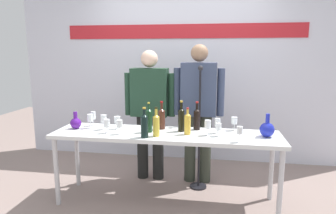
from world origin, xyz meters
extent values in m
plane|color=gray|center=(0.00, 0.00, 0.00)|extent=(10.00, 10.00, 0.00)
cube|color=silver|center=(0.00, 1.46, 1.50)|extent=(4.92, 0.10, 3.00)
cube|color=red|center=(0.00, 1.40, 1.91)|extent=(3.44, 0.01, 0.20)
cube|color=white|center=(0.00, 0.00, 0.76)|extent=(2.39, 0.58, 0.04)
cylinder|color=silver|center=(-1.14, -0.24, 0.37)|extent=(0.05, 0.05, 0.74)
cylinder|color=silver|center=(1.14, -0.24, 0.37)|extent=(0.05, 0.05, 0.74)
cylinder|color=silver|center=(-1.14, 0.24, 0.37)|extent=(0.05, 0.05, 0.74)
cylinder|color=silver|center=(1.14, 0.24, 0.37)|extent=(0.05, 0.05, 0.74)
sphere|color=#501889|center=(-1.02, 0.02, 0.84)|extent=(0.12, 0.12, 0.12)
cylinder|color=#501889|center=(-1.02, 0.02, 0.93)|extent=(0.04, 0.04, 0.08)
sphere|color=#1C27B0|center=(1.03, 0.02, 0.85)|extent=(0.15, 0.15, 0.15)
cylinder|color=#1C27B0|center=(1.03, 0.02, 0.97)|extent=(0.04, 0.04, 0.10)
cylinder|color=black|center=(-0.41, 0.60, 0.42)|extent=(0.14, 0.14, 0.83)
cylinder|color=black|center=(-0.20, 0.60, 0.42)|extent=(0.14, 0.14, 0.83)
cube|color=#1E3B2A|center=(-0.30, 0.60, 1.13)|extent=(0.45, 0.22, 0.59)
cylinder|color=#1E3B2A|center=(-0.58, 0.60, 1.10)|extent=(0.09, 0.09, 0.53)
cylinder|color=#1E3B2A|center=(-0.03, 0.60, 1.10)|extent=(0.09, 0.09, 0.53)
sphere|color=beige|center=(-0.30, 0.60, 1.54)|extent=(0.21, 0.21, 0.21)
cylinder|color=#30362C|center=(0.21, 0.60, 0.43)|extent=(0.14, 0.14, 0.86)
cylinder|color=#30362C|center=(0.40, 0.60, 0.43)|extent=(0.14, 0.14, 0.86)
cube|color=#394360|center=(0.30, 0.60, 1.18)|extent=(0.42, 0.22, 0.64)
cylinder|color=#394360|center=(0.04, 0.60, 1.14)|extent=(0.09, 0.09, 0.57)
cylinder|color=#394360|center=(0.57, 0.60, 1.14)|extent=(0.09, 0.09, 0.57)
sphere|color=#987358|center=(0.30, 0.60, 1.61)|extent=(0.21, 0.21, 0.21)
cylinder|color=black|center=(0.15, 0.09, 0.89)|extent=(0.07, 0.07, 0.23)
cone|color=black|center=(0.15, 0.09, 1.02)|extent=(0.07, 0.07, 0.03)
cylinder|color=black|center=(0.15, 0.09, 1.05)|extent=(0.03, 0.03, 0.09)
cylinder|color=gold|center=(0.15, 0.09, 1.11)|extent=(0.03, 0.03, 0.02)
cylinder|color=#173920|center=(-0.18, 0.01, 0.89)|extent=(0.07, 0.07, 0.23)
cone|color=#173920|center=(-0.18, 0.01, 1.02)|extent=(0.07, 0.07, 0.03)
cylinder|color=#173920|center=(-0.18, 0.01, 1.05)|extent=(0.02, 0.02, 0.08)
cylinder|color=gold|center=(-0.18, 0.01, 1.09)|extent=(0.03, 0.03, 0.02)
cylinder|color=#4E271C|center=(-0.07, 0.16, 0.88)|extent=(0.07, 0.07, 0.21)
cone|color=#4E271C|center=(-0.07, 0.16, 1.00)|extent=(0.07, 0.07, 0.03)
cylinder|color=#4E271C|center=(-0.07, 0.16, 1.03)|extent=(0.03, 0.03, 0.09)
cylinder|color=#B21518|center=(-0.07, 0.16, 1.08)|extent=(0.03, 0.03, 0.02)
cylinder|color=gold|center=(0.23, -0.02, 0.88)|extent=(0.07, 0.07, 0.20)
cone|color=gold|center=(0.23, -0.02, 0.99)|extent=(0.07, 0.07, 0.03)
cylinder|color=gold|center=(0.23, -0.02, 1.01)|extent=(0.02, 0.02, 0.06)
cylinder|color=#AB2622|center=(0.23, -0.02, 1.05)|extent=(0.03, 0.03, 0.02)
cylinder|color=black|center=(-0.18, -0.20, 0.89)|extent=(0.07, 0.07, 0.21)
cone|color=black|center=(-0.18, -0.20, 1.01)|extent=(0.07, 0.07, 0.03)
cylinder|color=black|center=(-0.18, -0.20, 1.03)|extent=(0.03, 0.03, 0.08)
cylinder|color=gold|center=(-0.18, -0.20, 1.08)|extent=(0.03, 0.03, 0.02)
cylinder|color=gold|center=(-0.07, -0.14, 0.88)|extent=(0.07, 0.07, 0.20)
cone|color=gold|center=(-0.07, -0.14, 0.99)|extent=(0.07, 0.07, 0.03)
cylinder|color=gold|center=(-0.07, -0.14, 1.02)|extent=(0.03, 0.03, 0.08)
cylinder|color=black|center=(-0.07, -0.14, 1.07)|extent=(0.03, 0.03, 0.02)
cylinder|color=black|center=(0.31, 0.19, 0.88)|extent=(0.07, 0.07, 0.21)
cone|color=black|center=(0.31, 0.19, 1.00)|extent=(0.07, 0.07, 0.03)
cylinder|color=black|center=(0.31, 0.19, 1.03)|extent=(0.03, 0.03, 0.09)
cylinder|color=red|center=(0.31, 0.19, 1.08)|extent=(0.03, 0.03, 0.02)
cylinder|color=white|center=(-0.86, 0.06, 0.78)|extent=(0.06, 0.06, 0.00)
cylinder|color=white|center=(-0.86, 0.06, 0.82)|extent=(0.01, 0.01, 0.08)
cylinder|color=white|center=(-0.86, 0.06, 0.90)|extent=(0.06, 0.06, 0.08)
cylinder|color=white|center=(-0.55, 0.08, 0.78)|extent=(0.06, 0.06, 0.00)
cylinder|color=white|center=(-0.55, 0.08, 0.82)|extent=(0.01, 0.01, 0.07)
cylinder|color=white|center=(-0.55, 0.08, 0.89)|extent=(0.07, 0.07, 0.07)
cylinder|color=white|center=(-0.61, -0.10, 0.78)|extent=(0.05, 0.05, 0.00)
cylinder|color=white|center=(-0.61, -0.10, 0.81)|extent=(0.01, 0.01, 0.06)
cylinder|color=white|center=(-0.61, -0.10, 0.89)|extent=(0.07, 0.07, 0.08)
cylinder|color=white|center=(-0.69, 0.03, 0.78)|extent=(0.06, 0.06, 0.00)
cylinder|color=white|center=(-0.69, 0.03, 0.82)|extent=(0.01, 0.01, 0.08)
cylinder|color=white|center=(-0.69, 0.03, 0.90)|extent=(0.07, 0.07, 0.08)
cylinder|color=white|center=(-0.88, 0.18, 0.78)|extent=(0.06, 0.06, 0.00)
cylinder|color=white|center=(-0.88, 0.18, 0.82)|extent=(0.01, 0.01, 0.07)
cylinder|color=white|center=(-0.88, 0.18, 0.90)|extent=(0.06, 0.06, 0.09)
cylinder|color=white|center=(-0.46, -0.12, 0.78)|extent=(0.06, 0.06, 0.00)
cylinder|color=white|center=(-0.46, -0.12, 0.82)|extent=(0.01, 0.01, 0.07)
cylinder|color=white|center=(-0.46, -0.12, 0.89)|extent=(0.06, 0.06, 0.07)
cylinder|color=white|center=(0.74, -0.21, 0.78)|extent=(0.06, 0.06, 0.00)
cylinder|color=white|center=(0.74, -0.21, 0.82)|extent=(0.01, 0.01, 0.08)
cylinder|color=white|center=(0.74, -0.21, 0.90)|extent=(0.06, 0.06, 0.07)
cylinder|color=white|center=(0.54, 0.08, 0.78)|extent=(0.06, 0.06, 0.00)
cylinder|color=white|center=(0.54, 0.08, 0.82)|extent=(0.01, 0.01, 0.08)
cylinder|color=white|center=(0.54, 0.08, 0.90)|extent=(0.06, 0.06, 0.08)
cylinder|color=white|center=(0.44, -0.02, 0.78)|extent=(0.06, 0.06, 0.00)
cylinder|color=white|center=(0.44, -0.02, 0.82)|extent=(0.01, 0.01, 0.07)
cylinder|color=white|center=(0.44, -0.02, 0.90)|extent=(0.07, 0.07, 0.09)
cylinder|color=white|center=(0.72, 0.22, 0.78)|extent=(0.06, 0.06, 0.00)
cylinder|color=white|center=(0.72, 0.22, 0.82)|extent=(0.01, 0.01, 0.07)
cylinder|color=white|center=(0.72, 0.22, 0.89)|extent=(0.06, 0.06, 0.07)
cylinder|color=white|center=(0.55, -0.03, 0.78)|extent=(0.06, 0.06, 0.00)
cylinder|color=white|center=(0.55, -0.03, 0.81)|extent=(0.01, 0.01, 0.06)
cylinder|color=white|center=(0.55, -0.03, 0.88)|extent=(0.06, 0.06, 0.07)
cylinder|color=black|center=(0.33, 0.41, 0.01)|extent=(0.20, 0.20, 0.02)
cylinder|color=black|center=(0.33, 0.41, 0.70)|extent=(0.02, 0.02, 1.41)
sphere|color=#232328|center=(0.33, 0.41, 1.44)|extent=(0.06, 0.06, 0.06)
camera|label=1|loc=(0.51, -3.02, 1.62)|focal=32.12mm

